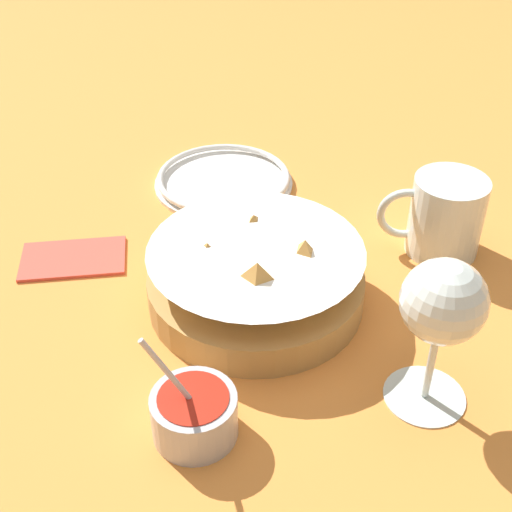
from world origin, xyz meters
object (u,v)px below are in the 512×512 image
(sauce_cup, at_px, (194,413))
(side_plate, at_px, (224,180))
(beer_mug, at_px, (444,219))
(food_basket, at_px, (256,275))
(wine_glass, at_px, (443,307))

(sauce_cup, height_order, side_plate, sauce_cup)
(sauce_cup, height_order, beer_mug, sauce_cup)
(beer_mug, bearing_deg, sauce_cup, 47.38)
(beer_mug, distance_m, side_plate, 0.29)
(food_basket, distance_m, sauce_cup, 0.18)
(wine_glass, height_order, side_plate, wine_glass)
(sauce_cup, distance_m, side_plate, 0.41)
(sauce_cup, height_order, wine_glass, wine_glass)
(wine_glass, relative_size, side_plate, 0.83)
(beer_mug, xyz_separation_m, side_plate, (0.26, -0.13, -0.04))
(food_basket, height_order, beer_mug, beer_mug)
(beer_mug, bearing_deg, wine_glass, 77.50)
(food_basket, height_order, side_plate, food_basket)
(wine_glass, bearing_deg, beer_mug, -102.50)
(sauce_cup, relative_size, beer_mug, 0.91)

